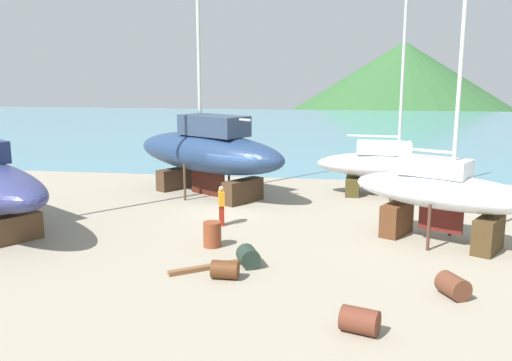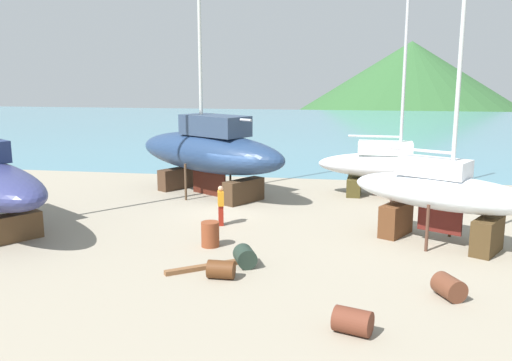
{
  "view_description": "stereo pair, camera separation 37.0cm",
  "coord_description": "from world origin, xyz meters",
  "px_view_note": "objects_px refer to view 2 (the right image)",
  "views": [
    {
      "loc": [
        5.12,
        -24.42,
        6.24
      ],
      "look_at": [
        1.42,
        -0.56,
        1.51
      ],
      "focal_mm": 38.17,
      "sensor_mm": 36.0,
      "label": 1
    },
    {
      "loc": [
        5.49,
        -24.36,
        6.24
      ],
      "look_at": [
        1.42,
        -0.56,
        1.51
      ],
      "focal_mm": 38.17,
      "sensor_mm": 36.0,
      "label": 2
    }
  ],
  "objects_px": {
    "barrel_rust_mid": "(245,257)",
    "barrel_by_slipway": "(210,234)",
    "sailboat_large_starboard": "(391,165)",
    "barrel_tar_black": "(449,287)",
    "barrel_blue_faded": "(353,321)",
    "sailboat_small_center": "(441,193)",
    "worker": "(221,205)",
    "barrel_ochre": "(221,269)",
    "sailboat_mid_port": "(209,151)",
    "barrel_tipped_right": "(4,188)"
  },
  "relations": [
    {
      "from": "barrel_rust_mid",
      "to": "barrel_ochre",
      "type": "height_order",
      "value": "barrel_rust_mid"
    },
    {
      "from": "barrel_by_slipway",
      "to": "barrel_blue_faded",
      "type": "distance_m",
      "value": 7.96
    },
    {
      "from": "barrel_rust_mid",
      "to": "barrel_blue_faded",
      "type": "bearing_deg",
      "value": -50.47
    },
    {
      "from": "barrel_blue_faded",
      "to": "barrel_tar_black",
      "type": "xyz_separation_m",
      "value": [
        2.69,
        2.64,
        0.0
      ]
    },
    {
      "from": "sailboat_mid_port",
      "to": "barrel_ochre",
      "type": "relative_size",
      "value": 18.98
    },
    {
      "from": "sailboat_small_center",
      "to": "barrel_tar_black",
      "type": "height_order",
      "value": "sailboat_small_center"
    },
    {
      "from": "sailboat_mid_port",
      "to": "barrel_by_slipway",
      "type": "bearing_deg",
      "value": 136.85
    },
    {
      "from": "barrel_tar_black",
      "to": "barrel_blue_faded",
      "type": "bearing_deg",
      "value": -135.58
    },
    {
      "from": "barrel_ochre",
      "to": "barrel_by_slipway",
      "type": "bearing_deg",
      "value": 110.24
    },
    {
      "from": "barrel_blue_faded",
      "to": "sailboat_small_center",
      "type": "bearing_deg",
      "value": 68.03
    },
    {
      "from": "sailboat_large_starboard",
      "to": "sailboat_small_center",
      "type": "relative_size",
      "value": 1.08
    },
    {
      "from": "sailboat_large_starboard",
      "to": "worker",
      "type": "bearing_deg",
      "value": -134.57
    },
    {
      "from": "barrel_rust_mid",
      "to": "barrel_tar_black",
      "type": "height_order",
      "value": "barrel_rust_mid"
    },
    {
      "from": "sailboat_large_starboard",
      "to": "barrel_by_slipway",
      "type": "bearing_deg",
      "value": -123.53
    },
    {
      "from": "barrel_tar_black",
      "to": "barrel_rust_mid",
      "type": "bearing_deg",
      "value": 165.63
    },
    {
      "from": "sailboat_mid_port",
      "to": "barrel_tipped_right",
      "type": "distance_m",
      "value": 10.82
    },
    {
      "from": "barrel_blue_faded",
      "to": "barrel_ochre",
      "type": "height_order",
      "value": "barrel_blue_faded"
    },
    {
      "from": "barrel_ochre",
      "to": "barrel_blue_faded",
      "type": "bearing_deg",
      "value": -37.03
    },
    {
      "from": "barrel_rust_mid",
      "to": "barrel_ochre",
      "type": "xyz_separation_m",
      "value": [
        -0.53,
        -1.19,
        -0.04
      ]
    },
    {
      "from": "sailboat_small_center",
      "to": "barrel_ochre",
      "type": "bearing_deg",
      "value": -116.53
    },
    {
      "from": "sailboat_large_starboard",
      "to": "barrel_tar_black",
      "type": "bearing_deg",
      "value": -83.98
    },
    {
      "from": "barrel_rust_mid",
      "to": "barrel_tar_black",
      "type": "xyz_separation_m",
      "value": [
        6.18,
        -1.58,
        -0.01
      ]
    },
    {
      "from": "sailboat_mid_port",
      "to": "barrel_blue_faded",
      "type": "distance_m",
      "value": 16.37
    },
    {
      "from": "barrel_tar_black",
      "to": "barrel_ochre",
      "type": "xyz_separation_m",
      "value": [
        -6.71,
        0.39,
        -0.04
      ]
    },
    {
      "from": "worker",
      "to": "barrel_ochre",
      "type": "relative_size",
      "value": 2.03
    },
    {
      "from": "sailboat_small_center",
      "to": "barrel_tipped_right",
      "type": "bearing_deg",
      "value": -162.67
    },
    {
      "from": "barrel_ochre",
      "to": "worker",
      "type": "bearing_deg",
      "value": 103.34
    },
    {
      "from": "sailboat_small_center",
      "to": "barrel_rust_mid",
      "type": "relative_size",
      "value": 14.49
    },
    {
      "from": "barrel_tipped_right",
      "to": "barrel_by_slipway",
      "type": "height_order",
      "value": "barrel_by_slipway"
    },
    {
      "from": "barrel_ochre",
      "to": "barrel_rust_mid",
      "type": "bearing_deg",
      "value": 66.09
    },
    {
      "from": "sailboat_large_starboard",
      "to": "sailboat_small_center",
      "type": "distance_m",
      "value": 7.95
    },
    {
      "from": "barrel_tar_black",
      "to": "sailboat_small_center",
      "type": "bearing_deg",
      "value": 84.74
    },
    {
      "from": "worker",
      "to": "barrel_rust_mid",
      "type": "height_order",
      "value": "worker"
    },
    {
      "from": "sailboat_mid_port",
      "to": "sailboat_large_starboard",
      "type": "relative_size",
      "value": 1.23
    },
    {
      "from": "sailboat_small_center",
      "to": "worker",
      "type": "xyz_separation_m",
      "value": [
        -8.59,
        1.07,
        -1.05
      ]
    },
    {
      "from": "barrel_blue_faded",
      "to": "barrel_by_slipway",
      "type": "bearing_deg",
      "value": 130.21
    },
    {
      "from": "sailboat_small_center",
      "to": "worker",
      "type": "distance_m",
      "value": 8.72
    },
    {
      "from": "barrel_by_slipway",
      "to": "barrel_tar_black",
      "type": "relative_size",
      "value": 1.06
    },
    {
      "from": "sailboat_large_starboard",
      "to": "barrel_rust_mid",
      "type": "bearing_deg",
      "value": -112.51
    },
    {
      "from": "barrel_by_slipway",
      "to": "barrel_ochre",
      "type": "xyz_separation_m",
      "value": [
        1.13,
        -3.05,
        -0.18
      ]
    },
    {
      "from": "barrel_rust_mid",
      "to": "barrel_tar_black",
      "type": "relative_size",
      "value": 0.94
    },
    {
      "from": "barrel_rust_mid",
      "to": "barrel_by_slipway",
      "type": "xyz_separation_m",
      "value": [
        -1.65,
        1.86,
        0.13
      ]
    },
    {
      "from": "barrel_tipped_right",
      "to": "sailboat_large_starboard",
      "type": "bearing_deg",
      "value": 9.58
    },
    {
      "from": "sailboat_large_starboard",
      "to": "sailboat_small_center",
      "type": "bearing_deg",
      "value": -78.43
    },
    {
      "from": "sailboat_small_center",
      "to": "barrel_by_slipway",
      "type": "height_order",
      "value": "sailboat_small_center"
    },
    {
      "from": "worker",
      "to": "barrel_ochre",
      "type": "bearing_deg",
      "value": 86.86
    },
    {
      "from": "sailboat_small_center",
      "to": "barrel_blue_faded",
      "type": "distance_m",
      "value": 8.64
    },
    {
      "from": "barrel_by_slipway",
      "to": "barrel_tar_black",
      "type": "xyz_separation_m",
      "value": [
        7.83,
        -3.44,
        -0.14
      ]
    },
    {
      "from": "barrel_rust_mid",
      "to": "barrel_by_slipway",
      "type": "relative_size",
      "value": 0.88
    },
    {
      "from": "sailboat_large_starboard",
      "to": "barrel_ochre",
      "type": "xyz_separation_m",
      "value": [
        -5.99,
        -12.7,
        -1.38
      ]
    }
  ]
}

